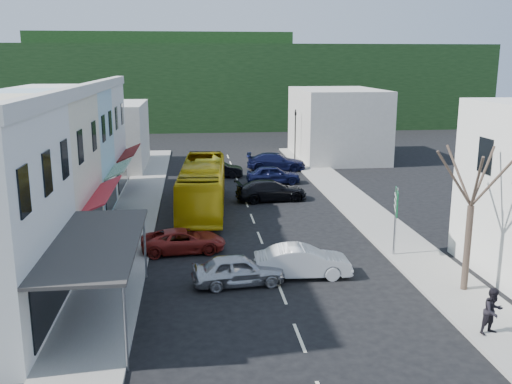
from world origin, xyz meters
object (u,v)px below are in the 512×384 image
at_px(direction_sign, 395,223).
at_px(traffic_signal, 295,136).
at_px(street_tree, 471,206).
at_px(pedestrian_left, 118,226).
at_px(car_silver, 238,270).
at_px(car_white, 303,262).
at_px(car_red, 183,239).
at_px(pedestrian_right, 493,312).
at_px(bus, 203,188).

height_order(direction_sign, traffic_signal, traffic_signal).
bearing_deg(street_tree, pedestrian_left, 151.59).
relative_size(car_silver, traffic_signal, 0.86).
distance_m(car_white, pedestrian_left, 10.83).
bearing_deg(car_white, car_red, 54.71).
bearing_deg(pedestrian_left, pedestrian_right, -106.38).
bearing_deg(car_red, car_silver, -157.64).
xyz_separation_m(bus, pedestrian_left, (-4.76, -6.66, -0.55)).
xyz_separation_m(car_silver, street_tree, (9.63, -1.94, 3.16)).
bearing_deg(traffic_signal, car_silver, 64.70).
xyz_separation_m(pedestrian_right, street_tree, (0.95, 4.05, 2.86)).
height_order(bus, car_white, bus).
bearing_deg(bus, direction_sign, -43.91).
relative_size(car_white, pedestrian_right, 2.59).
bearing_deg(traffic_signal, street_tree, 82.01).
distance_m(pedestrian_right, direction_sign, 8.84).
bearing_deg(pedestrian_right, car_red, 119.08).
distance_m(bus, pedestrian_left, 8.21).
height_order(car_silver, pedestrian_left, pedestrian_left).
distance_m(bus, pedestrian_right, 21.63).
bearing_deg(pedestrian_left, car_white, -99.00).
bearing_deg(pedestrian_right, street_tree, 59.92).
bearing_deg(car_white, car_silver, 103.68).
height_order(car_silver, car_white, same).
bearing_deg(car_silver, traffic_signal, -20.76).
height_order(car_silver, street_tree, street_tree).
bearing_deg(direction_sign, street_tree, -56.29).
distance_m(bus, car_white, 13.31).
height_order(car_red, pedestrian_left, pedestrian_left).
bearing_deg(bus, pedestrian_left, -121.74).
distance_m(direction_sign, traffic_signal, 28.21).
relative_size(street_tree, traffic_signal, 1.50).
bearing_deg(traffic_signal, car_red, 57.33).
xyz_separation_m(car_white, street_tree, (6.60, -2.58, 3.16)).
bearing_deg(direction_sign, car_silver, -144.50).
height_order(car_silver, car_red, same).
bearing_deg(car_silver, car_white, -84.05).
bearing_deg(car_white, traffic_signal, -7.88).
relative_size(car_red, traffic_signal, 0.90).
bearing_deg(traffic_signal, bus, 51.49).
relative_size(bus, pedestrian_left, 6.82).
height_order(bus, car_red, bus).
bearing_deg(bus, car_silver, -80.62).
bearing_deg(traffic_signal, car_white, 69.85).
distance_m(pedestrian_left, direction_sign, 14.73).
xyz_separation_m(direction_sign, traffic_signal, (-0.01, 28.20, 0.76)).
xyz_separation_m(bus, direction_sign, (9.46, -10.41, 0.26)).
bearing_deg(pedestrian_left, car_red, -92.03).
relative_size(car_red, pedestrian_right, 2.71).
height_order(car_white, pedestrian_right, pedestrian_right).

